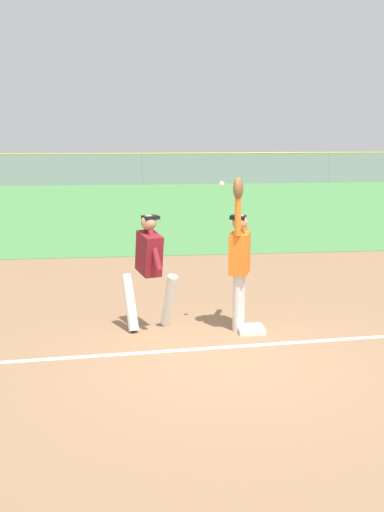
# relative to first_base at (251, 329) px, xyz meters

# --- Properties ---
(ground_plane) EXTENTS (77.93, 77.93, 0.00)m
(ground_plane) POSITION_rel_first_base_xyz_m (-0.57, -1.15, -0.04)
(ground_plane) COLOR #936D4C
(outfield_grass) EXTENTS (40.76, 19.29, 0.01)m
(outfield_grass) POSITION_rel_first_base_xyz_m (-0.57, 15.45, -0.04)
(outfield_grass) COLOR #4C8C47
(outfield_grass) RESTS_ON ground_plane
(first_base) EXTENTS (0.39, 0.39, 0.08)m
(first_base) POSITION_rel_first_base_xyz_m (0.00, 0.00, 0.00)
(first_base) COLOR white
(first_base) RESTS_ON ground_plane
(fielder) EXTENTS (0.42, 0.88, 2.28)m
(fielder) POSITION_rel_first_base_xyz_m (-0.16, 0.17, 1.08)
(fielder) COLOR silver
(fielder) RESTS_ON ground_plane
(runner) EXTENTS (0.86, 0.83, 1.72)m
(runner) POSITION_rel_first_base_xyz_m (-1.47, 0.33, 0.96)
(runner) COLOR white
(runner) RESTS_ON ground_plane
(baseball) EXTENTS (0.07, 0.07, 0.07)m
(baseball) POSITION_rel_first_base_xyz_m (-0.42, 0.22, 2.12)
(baseball) COLOR white
(outfield_fence) EXTENTS (40.84, 0.08, 1.67)m
(outfield_fence) POSITION_rel_first_base_xyz_m (-0.57, 25.10, 0.80)
(outfield_fence) COLOR #93999E
(outfield_fence) RESTS_ON ground_plane
(parked_car_blue) EXTENTS (4.59, 2.51, 1.25)m
(parked_car_blue) POSITION_rel_first_base_xyz_m (-4.86, 27.50, 0.63)
(parked_car_blue) COLOR #23389E
(parked_car_blue) RESTS_ON ground_plane
(parked_car_white) EXTENTS (4.40, 2.13, 1.25)m
(parked_car_white) POSITION_rel_first_base_xyz_m (0.61, 28.00, 0.63)
(parked_car_white) COLOR white
(parked_car_white) RESTS_ON ground_plane
(parked_car_silver) EXTENTS (4.45, 2.22, 1.25)m
(parked_car_silver) POSITION_rel_first_base_xyz_m (6.39, 27.60, 0.63)
(parked_car_silver) COLOR #B7B7BC
(parked_car_silver) RESTS_ON ground_plane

